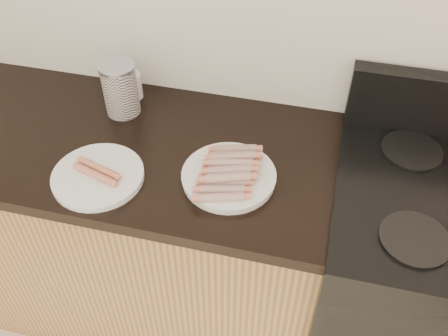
% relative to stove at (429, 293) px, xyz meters
% --- Properties ---
extents(cabinet_base, '(2.20, 0.59, 0.86)m').
position_rel_stove_xyz_m(cabinet_base, '(-1.48, 0.01, -0.03)').
color(cabinet_base, olive).
rests_on(cabinet_base, floor).
extents(stove, '(0.76, 0.65, 0.91)m').
position_rel_stove_xyz_m(stove, '(0.00, 0.00, 0.00)').
color(stove, black).
rests_on(stove, floor).
extents(burner_near_left, '(0.18, 0.18, 0.01)m').
position_rel_stove_xyz_m(burner_near_left, '(-0.17, -0.17, 0.46)').
color(burner_near_left, black).
rests_on(burner_near_left, stove).
extents(burner_far_left, '(0.18, 0.18, 0.01)m').
position_rel_stove_xyz_m(burner_far_left, '(-0.17, 0.17, 0.46)').
color(burner_far_left, black).
rests_on(burner_far_left, stove).
extents(main_plate, '(0.32, 0.32, 0.02)m').
position_rel_stove_xyz_m(main_plate, '(-0.68, -0.06, 0.45)').
color(main_plate, white).
rests_on(main_plate, counter_slab).
extents(side_plate, '(0.30, 0.30, 0.02)m').
position_rel_stove_xyz_m(side_plate, '(-1.04, -0.15, 0.45)').
color(side_plate, white).
rests_on(side_plate, counter_slab).
extents(hotdog_pile, '(0.12, 0.25, 0.05)m').
position_rel_stove_xyz_m(hotdog_pile, '(-0.68, -0.06, 0.48)').
color(hotdog_pile, '#993A30').
rests_on(hotdog_pile, main_plate).
extents(plain_sausages, '(0.14, 0.09, 0.02)m').
position_rel_stove_xyz_m(plain_sausages, '(-1.04, -0.15, 0.47)').
color(plain_sausages, '#DE8253').
rests_on(plain_sausages, side_plate).
extents(canister, '(0.11, 0.11, 0.18)m').
position_rel_stove_xyz_m(canister, '(-1.09, 0.16, 0.53)').
color(canister, silver).
rests_on(canister, counter_slab).
extents(mug, '(0.09, 0.09, 0.09)m').
position_rel_stove_xyz_m(mug, '(-1.09, 0.24, 0.49)').
color(mug, white).
rests_on(mug, counter_slab).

